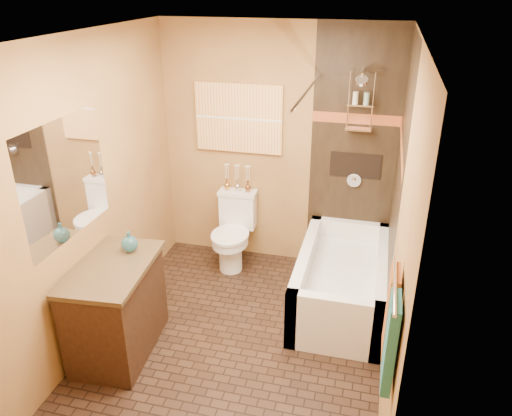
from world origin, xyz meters
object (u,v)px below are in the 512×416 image
(toilet, at_px, (233,231))
(vanity, at_px, (116,308))
(sunset_painting, at_px, (239,118))
(bathtub, at_px, (341,285))

(toilet, bearing_deg, vanity, -110.76)
(sunset_painting, bearing_deg, toilet, -90.00)
(sunset_painting, xyz_separation_m, vanity, (-0.53, -1.80, -1.14))
(sunset_painting, xyz_separation_m, toilet, (0.00, -0.26, -1.15))
(bathtub, bearing_deg, toilet, 158.82)
(toilet, distance_m, vanity, 1.63)
(sunset_painting, height_order, vanity, sunset_painting)
(vanity, bearing_deg, bathtub, 27.15)
(sunset_painting, relative_size, toilet, 1.14)
(toilet, height_order, vanity, vanity)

